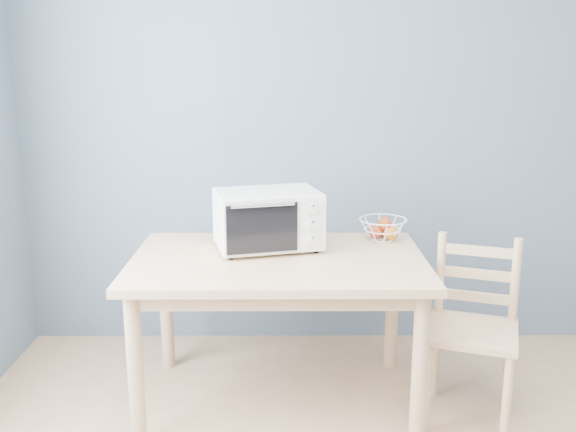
{
  "coord_description": "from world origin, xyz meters",
  "views": [
    {
      "loc": [
        -0.46,
        -1.45,
        1.66
      ],
      "look_at": [
        -0.45,
        1.57,
        0.93
      ],
      "focal_mm": 40.0,
      "sensor_mm": 36.0,
      "label": 1
    }
  ],
  "objects_px": {
    "dining_table": "(278,278)",
    "toaster_oven": "(264,219)",
    "fruit_basket": "(383,228)",
    "dining_chair": "(472,332)"
  },
  "relations": [
    {
      "from": "dining_table",
      "to": "toaster_oven",
      "type": "distance_m",
      "value": 0.3
    },
    {
      "from": "toaster_oven",
      "to": "dining_table",
      "type": "bearing_deg",
      "value": -77.53
    },
    {
      "from": "dining_table",
      "to": "fruit_basket",
      "type": "xyz_separation_m",
      "value": [
        0.54,
        0.31,
        0.16
      ]
    },
    {
      "from": "fruit_basket",
      "to": "dining_chair",
      "type": "relative_size",
      "value": 0.3
    },
    {
      "from": "toaster_oven",
      "to": "fruit_basket",
      "type": "height_order",
      "value": "toaster_oven"
    },
    {
      "from": "dining_table",
      "to": "dining_chair",
      "type": "height_order",
      "value": "dining_chair"
    },
    {
      "from": "toaster_oven",
      "to": "fruit_basket",
      "type": "bearing_deg",
      "value": 0.51
    },
    {
      "from": "dining_table",
      "to": "fruit_basket",
      "type": "distance_m",
      "value": 0.65
    },
    {
      "from": "dining_table",
      "to": "toaster_oven",
      "type": "xyz_separation_m",
      "value": [
        -0.07,
        0.14,
        0.26
      ]
    },
    {
      "from": "toaster_oven",
      "to": "dining_chair",
      "type": "xyz_separation_m",
      "value": [
        0.98,
        -0.28,
        -0.48
      ]
    }
  ]
}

